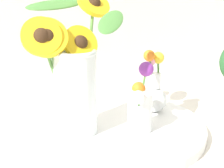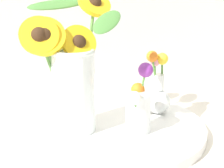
% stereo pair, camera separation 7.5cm
% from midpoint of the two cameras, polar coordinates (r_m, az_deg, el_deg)
% --- Properties ---
extents(ground_plane, '(6.00, 6.00, 0.00)m').
position_cam_midpoint_polar(ground_plane, '(0.79, 5.07, -9.03)').
color(ground_plane, silver).
extents(serving_tray, '(0.46, 0.46, 0.02)m').
position_cam_midpoint_polar(serving_tray, '(0.79, 2.74, -7.89)').
color(serving_tray, white).
rests_on(serving_tray, ground_plane).
extents(mason_jar_sunflowers, '(0.23, 0.23, 0.33)m').
position_cam_midpoint_polar(mason_jar_sunflowers, '(0.71, -4.45, 1.70)').
color(mason_jar_sunflowers, silver).
rests_on(mason_jar_sunflowers, serving_tray).
extents(vase_small_center, '(0.08, 0.08, 0.16)m').
position_cam_midpoint_polar(vase_small_center, '(0.72, 7.87, -3.96)').
color(vase_small_center, white).
rests_on(vase_small_center, serving_tray).
extents(vase_bulb_right, '(0.07, 0.07, 0.17)m').
position_cam_midpoint_polar(vase_bulb_right, '(0.84, 10.91, -1.42)').
color(vase_bulb_right, white).
rests_on(vase_bulb_right, serving_tray).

